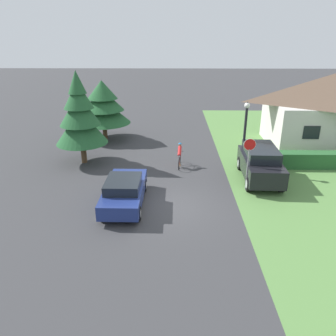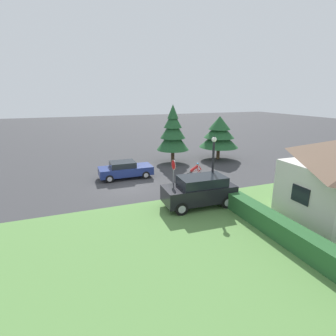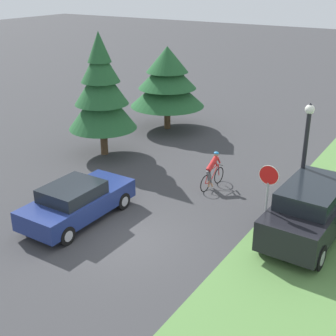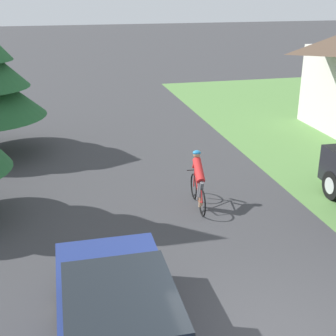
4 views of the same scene
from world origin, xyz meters
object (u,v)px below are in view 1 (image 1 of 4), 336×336
object	(u,v)px
parked_suv_right	(260,163)
stop_sign	(249,155)
cottage_house	(333,109)
street_lamp	(245,130)
conifer_tall_near	(80,116)
conifer_tall_far	(103,105)
sedan_left_lane	(124,191)
cyclist	(180,156)

from	to	relation	value
parked_suv_right	stop_sign	size ratio (longest dim) A/B	1.57
cottage_house	street_lamp	xyz separation A→B (m)	(-7.53, -5.19, -0.20)
parked_suv_right	conifer_tall_near	xyz separation A→B (m)	(-10.93, 2.58, 2.11)
cottage_house	conifer_tall_near	size ratio (longest dim) A/B	1.64
conifer_tall_near	stop_sign	bearing A→B (deg)	-21.69
conifer_tall_near	cottage_house	bearing A→B (deg)	12.58
cottage_house	street_lamp	distance (m)	9.15
conifer_tall_far	sedan_left_lane	bearing A→B (deg)	-74.18
cyclist	stop_sign	world-z (taller)	stop_sign
cottage_house	parked_suv_right	world-z (taller)	cottage_house
stop_sign	conifer_tall_near	xyz separation A→B (m)	(-9.89, 3.94, 1.12)
cyclist	conifer_tall_near	distance (m)	6.78
parked_suv_right	conifer_tall_far	distance (m)	13.24
cyclist	conifer_tall_near	bearing A→B (deg)	89.13
sedan_left_lane	street_lamp	size ratio (longest dim) A/B	1.03
sedan_left_lane	stop_sign	size ratio (longest dim) A/B	1.53
cyclist	conifer_tall_far	world-z (taller)	conifer_tall_far
cyclist	stop_sign	size ratio (longest dim) A/B	0.62
cottage_house	parked_suv_right	bearing A→B (deg)	-135.63
conifer_tall_near	conifer_tall_far	world-z (taller)	conifer_tall_near
cottage_house	conifer_tall_far	distance (m)	17.37
conifer_tall_far	parked_suv_right	bearing A→B (deg)	-36.51
cottage_house	cyclist	world-z (taller)	cottage_house
sedan_left_lane	street_lamp	world-z (taller)	street_lamp
street_lamp	cottage_house	bearing A→B (deg)	34.60
sedan_left_lane	cottage_house	bearing A→B (deg)	-55.24
cottage_house	conifer_tall_far	xyz separation A→B (m)	(-17.32, 1.28, -0.06)
street_lamp	conifer_tall_near	size ratio (longest dim) A/B	0.73
conifer_tall_far	street_lamp	bearing A→B (deg)	-33.45
cottage_house	conifer_tall_near	distance (m)	18.15
street_lamp	conifer_tall_far	xyz separation A→B (m)	(-9.80, 6.47, 0.14)
cottage_house	sedan_left_lane	world-z (taller)	cottage_house
cyclist	parked_suv_right	bearing A→B (deg)	-108.13
parked_suv_right	street_lamp	distance (m)	2.22
cyclist	stop_sign	xyz separation A→B (m)	(3.58, -3.31, 1.28)
cyclist	conifer_tall_far	xyz separation A→B (m)	(-5.93, 5.85, 2.03)
stop_sign	conifer_tall_far	xyz separation A→B (m)	(-9.51, 9.16, 0.75)
sedan_left_lane	street_lamp	bearing A→B (deg)	-55.56
parked_suv_right	conifer_tall_far	size ratio (longest dim) A/B	0.98
cyclist	cottage_house	bearing A→B (deg)	-63.31
sedan_left_lane	cyclist	world-z (taller)	cyclist
street_lamp	sedan_left_lane	bearing A→B (deg)	-145.99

